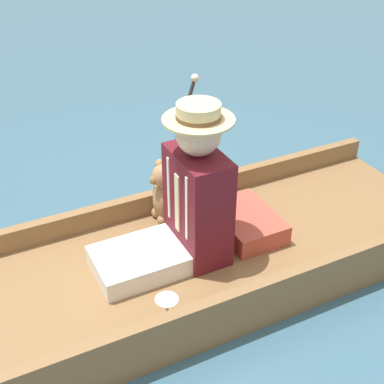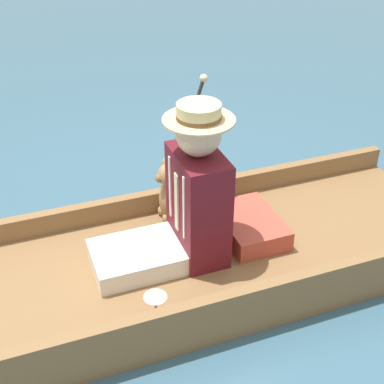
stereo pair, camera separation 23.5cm
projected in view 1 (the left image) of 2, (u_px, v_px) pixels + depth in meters
name	position (u px, v px, depth m)	size (l,w,h in m)	color
ground_plane	(174.00, 281.00, 2.90)	(16.00, 16.00, 0.00)	#385B70
punt_boat	(173.00, 269.00, 2.85)	(1.01, 3.27, 0.28)	brown
seat_cushion	(245.00, 222.00, 3.00)	(0.44, 0.31, 0.12)	#B24738
seated_person	(186.00, 203.00, 2.68)	(0.38, 0.74, 0.85)	white
teddy_bear	(164.00, 194.00, 3.04)	(0.26, 0.15, 0.38)	#9E754C
wine_glass	(167.00, 305.00, 2.39)	(0.11, 0.11, 0.14)	silver
walking_cane	(178.00, 137.00, 2.94)	(0.04, 0.29, 0.84)	#2D2823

